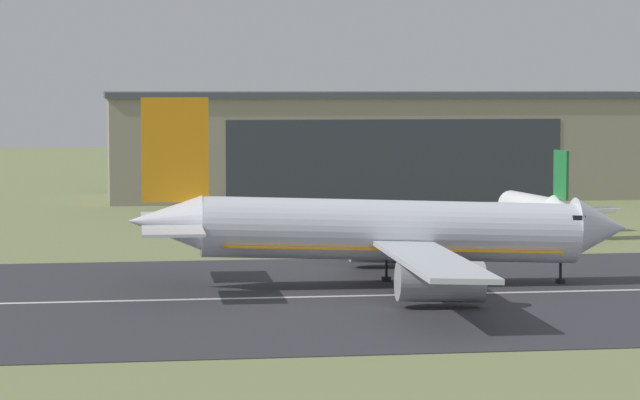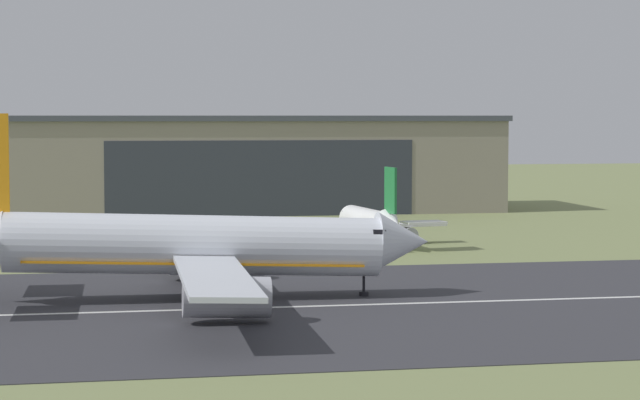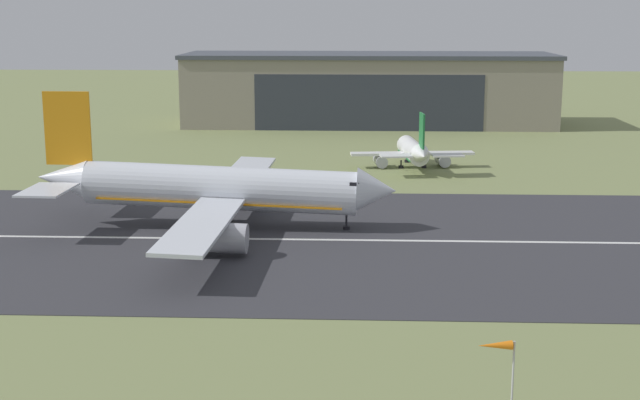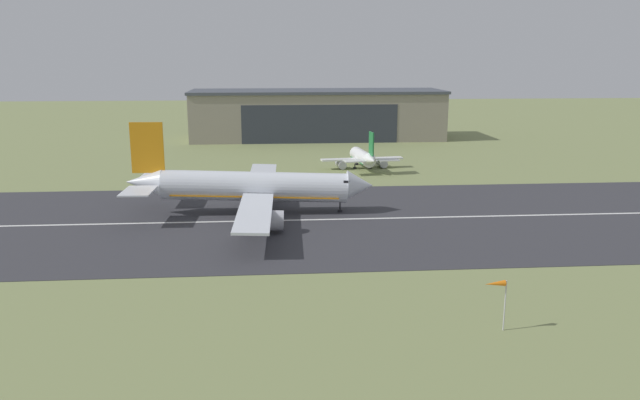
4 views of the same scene
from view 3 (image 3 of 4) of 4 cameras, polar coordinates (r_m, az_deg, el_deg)
The scene contains 6 objects.
runway_strip at distance 104.12m, azimuth -12.52°, elevation -2.38°, with size 443.35×52.88×0.06m, color #333338.
runway_centreline at distance 104.11m, azimuth -12.52°, elevation -2.36°, with size 399.02×0.70×0.01m, color silver.
hangar_building at distance 203.61m, azimuth 3.11°, elevation 7.11°, with size 82.86×24.78×15.99m.
airplane_landing at distance 106.22m, azimuth -6.54°, elevation 0.68°, with size 43.21×54.02×16.14m.
airplane_parked_west at distance 146.98m, azimuth 5.97°, elevation 3.12°, with size 20.52×20.07×9.94m.
windsock_pole at distance 57.12m, azimuth 11.26°, elevation -9.38°, with size 2.41×0.81×5.39m.
Camera 3 is at (26.78, 5.51, 25.43)m, focal length 50.00 mm.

